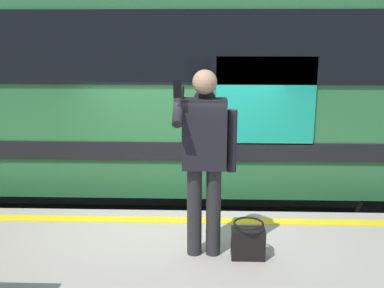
{
  "coord_description": "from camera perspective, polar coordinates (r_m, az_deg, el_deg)",
  "views": [
    {
      "loc": [
        -0.3,
        5.0,
        3.08
      ],
      "look_at": [
        -0.14,
        0.3,
        1.91
      ],
      "focal_mm": 41.64,
      "sensor_mm": 36.0,
      "label": 1
    }
  ],
  "objects": [
    {
      "name": "ground_plane",
      "position": [
        5.88,
        -1.31,
        -17.67
      ],
      "size": [
        24.0,
        24.0,
        0.0
      ],
      "primitive_type": "plane",
      "color": "#3D3D3F"
    },
    {
      "name": "safety_line",
      "position": [
        5.14,
        -1.57,
        -9.73
      ],
      "size": [
        13.52,
        0.16,
        0.01
      ],
      "primitive_type": "cube",
      "color": "yellow",
      "rests_on": "platform"
    },
    {
      "name": "track_rail_near",
      "position": [
        6.97,
        -0.71,
        -11.58
      ],
      "size": [
        17.93,
        0.08,
        0.16
      ],
      "primitive_type": "cube",
      "color": "slate",
      "rests_on": "ground"
    },
    {
      "name": "track_rail_far",
      "position": [
        8.28,
        -0.26,
        -7.3
      ],
      "size": [
        17.93,
        0.08,
        0.16
      ],
      "primitive_type": "cube",
      "color": "slate",
      "rests_on": "ground"
    },
    {
      "name": "train_carriage",
      "position": [
        7.14,
        -8.93,
        9.19
      ],
      "size": [
        11.79,
        2.92,
        3.94
      ],
      "color": "#2D723F",
      "rests_on": "ground"
    },
    {
      "name": "passenger",
      "position": [
        4.07,
        1.62,
        -0.64
      ],
      "size": [
        0.57,
        0.55,
        1.76
      ],
      "color": "#262628",
      "rests_on": "platform"
    },
    {
      "name": "handbag",
      "position": [
        4.32,
        7.18,
        -12.28
      ],
      "size": [
        0.31,
        0.29,
        0.36
      ],
      "color": "black",
      "rests_on": "platform"
    }
  ]
}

